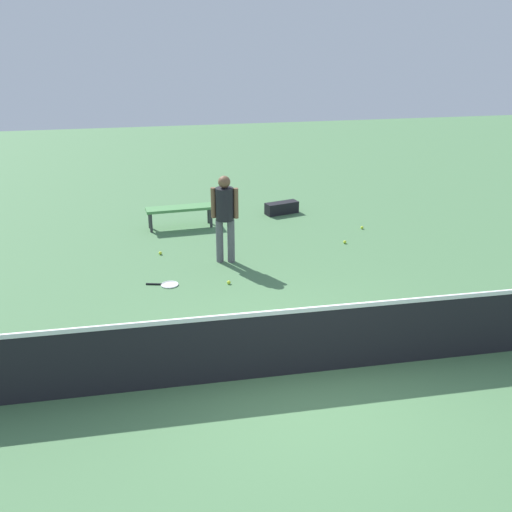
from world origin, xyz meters
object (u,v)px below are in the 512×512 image
(tennis_ball_baseline, at_px, (362,228))
(equipment_bag, at_px, (283,208))
(tennis_ball_near_player, at_px, (107,354))
(courtside_bench, at_px, (180,210))
(tennis_ball_midcourt, at_px, (229,282))
(tennis_ball_stray_left, at_px, (345,242))
(player_near_side, at_px, (225,212))
(tennis_ball_by_net, at_px, (160,253))
(tennis_racket_near_player, at_px, (168,285))

(tennis_ball_baseline, xyz_separation_m, equipment_bag, (1.47, -1.47, 0.11))
(tennis_ball_near_player, xyz_separation_m, courtside_bench, (-1.45, -5.43, 0.38))
(tennis_ball_midcourt, distance_m, equipment_bag, 4.32)
(tennis_ball_near_player, distance_m, tennis_ball_baseline, 7.08)
(tennis_ball_baseline, bearing_deg, tennis_ball_stray_left, 50.35)
(tennis_ball_baseline, bearing_deg, courtside_bench, -12.45)
(player_near_side, bearing_deg, courtside_bench, -72.60)
(tennis_ball_stray_left, bearing_deg, tennis_ball_by_net, -1.37)
(tennis_racket_near_player, xyz_separation_m, courtside_bench, (-0.47, -3.14, 0.40))
(tennis_ball_midcourt, bearing_deg, tennis_ball_near_player, 46.27)
(tennis_racket_near_player, height_order, tennis_ball_near_player, tennis_ball_near_player)
(tennis_ball_by_net, height_order, tennis_ball_midcourt, same)
(player_near_side, height_order, tennis_ball_baseline, player_near_side)
(tennis_racket_near_player, bearing_deg, tennis_ball_by_net, -87.61)
(courtside_bench, xyz_separation_m, equipment_bag, (-2.50, -0.59, -0.28))
(tennis_ball_by_net, bearing_deg, equipment_bag, -144.10)
(tennis_ball_stray_left, bearing_deg, tennis_ball_near_player, 38.19)
(tennis_ball_by_net, distance_m, tennis_ball_stray_left, 3.82)
(tennis_ball_stray_left, height_order, courtside_bench, courtside_bench)
(tennis_ball_stray_left, relative_size, courtside_bench, 0.04)
(courtside_bench, bearing_deg, tennis_ball_near_player, 75.04)
(player_near_side, distance_m, tennis_ball_near_player, 3.98)
(tennis_ball_near_player, distance_m, courtside_bench, 5.63)
(courtside_bench, bearing_deg, tennis_ball_midcourt, 100.22)
(equipment_bag, bearing_deg, tennis_ball_near_player, 56.70)
(tennis_racket_near_player, bearing_deg, courtside_bench, -98.52)
(tennis_ball_by_net, xyz_separation_m, courtside_bench, (-0.53, -1.61, 0.38))
(tennis_ball_near_player, relative_size, tennis_ball_baseline, 1.00)
(tennis_ball_midcourt, bearing_deg, tennis_ball_stray_left, -149.43)
(tennis_ball_by_net, height_order, equipment_bag, equipment_bag)
(tennis_ball_near_player, height_order, tennis_ball_stray_left, same)
(tennis_ball_by_net, distance_m, courtside_bench, 1.74)
(tennis_racket_near_player, xyz_separation_m, tennis_ball_baseline, (-4.44, -2.26, 0.02))
(tennis_ball_by_net, height_order, tennis_ball_baseline, same)
(equipment_bag, bearing_deg, tennis_ball_stray_left, 109.01)
(player_near_side, bearing_deg, tennis_racket_near_player, 38.16)
(player_near_side, xyz_separation_m, tennis_ball_by_net, (1.23, -0.61, -0.98))
(tennis_ball_baseline, relative_size, equipment_bag, 0.08)
(tennis_ball_midcourt, bearing_deg, tennis_racket_near_player, -8.31)
(tennis_racket_near_player, height_order, courtside_bench, courtside_bench)
(player_near_side, relative_size, courtside_bench, 1.11)
(tennis_ball_baseline, height_order, tennis_ball_stray_left, same)
(tennis_ball_midcourt, bearing_deg, tennis_ball_by_net, -56.22)
(tennis_racket_near_player, height_order, tennis_ball_baseline, tennis_ball_baseline)
(tennis_racket_near_player, bearing_deg, tennis_ball_stray_left, -159.08)
(tennis_ball_midcourt, height_order, tennis_ball_stray_left, same)
(tennis_ball_baseline, distance_m, tennis_ball_stray_left, 1.07)
(player_near_side, xyz_separation_m, tennis_ball_near_player, (2.15, 3.21, -0.98))
(courtside_bench, distance_m, equipment_bag, 2.58)
(player_near_side, height_order, tennis_racket_near_player, player_near_side)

